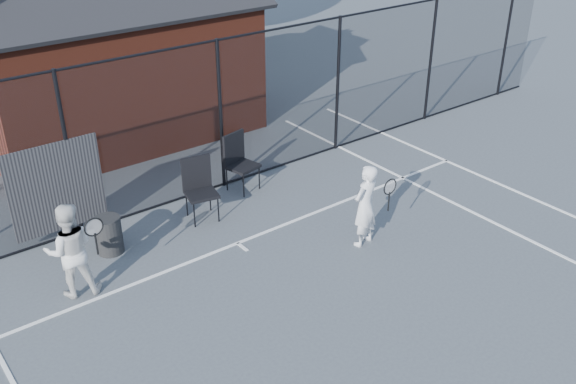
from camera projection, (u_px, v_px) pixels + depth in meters
ground at (355, 335)px, 9.01m from camera, size 80.00×80.00×0.00m
fence at (160, 135)px, 11.66m from camera, size 22.04×3.00×3.00m
clubhouse at (110, 66)px, 14.82m from camera, size 6.50×4.36×4.19m
player_front at (365, 206)px, 10.77m from camera, size 0.69×0.54×1.48m
player_back at (70, 250)px, 9.53m from camera, size 0.90×0.78×1.53m
chair_left at (201, 191)px, 11.60m from camera, size 0.65×0.67×1.14m
chair_right at (243, 164)px, 12.61m from camera, size 0.66×0.68×1.14m
waste_bin at (109, 235)px, 10.74m from camera, size 0.52×0.52×0.65m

